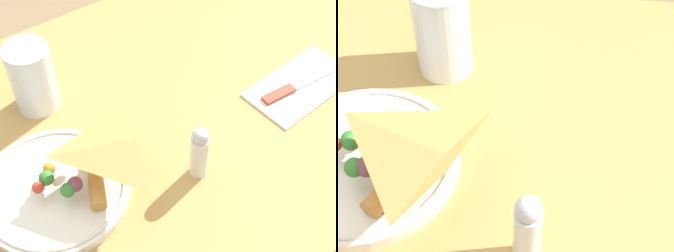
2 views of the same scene
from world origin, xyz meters
The scene contains 4 objects.
dining_table centered at (0.00, 0.00, 0.63)m, with size 1.10×0.71×0.75m.
plate_pizza centered at (-0.18, -0.04, 0.76)m, with size 0.24×0.24×0.06m.
milk_glass centered at (-0.12, 0.15, 0.81)m, with size 0.08×0.08×0.13m.
salt_shaker centered at (0.03, -0.13, 0.80)m, with size 0.03×0.03×0.10m.
Camera 2 is at (0.04, -0.39, 1.24)m, focal length 55.00 mm.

